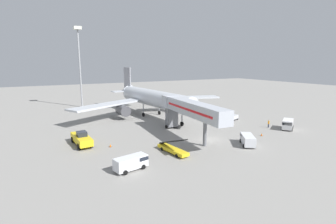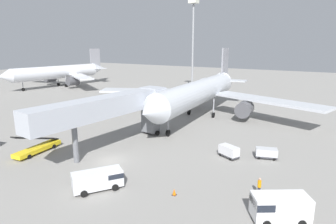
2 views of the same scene
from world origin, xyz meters
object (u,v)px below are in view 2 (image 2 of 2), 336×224
Objects in this scene: apron_light_mast at (193,30)px; safety_cone_alpha at (174,192)px; jet_bridge at (113,107)px; airplane_at_gate at (201,92)px; airplane_background at (60,73)px; service_van_rear_left at (99,179)px; baggage_cart_far_left at (229,151)px; safety_cone_bravo at (50,127)px; ground_crew_worker_foreground at (259,186)px; belt_loader_truck at (38,147)px; pushback_tug at (52,114)px; baggage_cart_near_left at (266,153)px; service_van_near_center at (279,206)px.

safety_cone_alpha is at bearing -64.49° from apron_light_mast.
safety_cone_alpha is (14.07, -7.00, -5.61)m from jet_bridge.
airplane_background is at bearing 167.39° from airplane_at_gate.
service_van_rear_left is 17.28m from baggage_cart_far_left.
apron_light_mast reaches higher than safety_cone_alpha.
safety_cone_bravo is (-18.79, -21.80, -4.81)m from airplane_at_gate.
airplane_at_gate is at bearing 49.25° from safety_cone_bravo.
airplane_at_gate reaches higher than ground_crew_worker_foreground.
belt_loader_truck is 11.80× the size of safety_cone_bravo.
ground_crew_worker_foreground is (5.95, -7.83, 0.12)m from baggage_cart_far_left.
safety_cone_alpha is at bearing 22.66° from service_van_rear_left.
apron_light_mast is at bearing 79.45° from pushback_tug.
baggage_cart_far_left is at bearing 127.21° from ground_crew_worker_foreground.
ground_crew_worker_foreground is at bearing -52.79° from baggage_cart_far_left.
belt_loader_truck is 21.75m from safety_cone_alpha.
baggage_cart_near_left is at bearing -42.59° from airplane_at_gate.
pushback_tug is at bearing 169.67° from ground_crew_worker_foreground.
safety_cone_alpha is at bearing -15.12° from safety_cone_bravo.
airplane_at_gate is at bearing 37.95° from pushback_tug.
pushback_tug is 45.58m from service_van_near_center.
safety_cone_bravo is at bearing 164.88° from safety_cone_alpha.
apron_light_mast is (-12.48, 48.66, 12.67)m from jet_bridge.
service_van_rear_left is 16.04m from ground_crew_worker_foreground.
belt_loader_truck is at bearing -179.83° from safety_cone_alpha.
airplane_background is (-60.90, 13.63, -0.14)m from airplane_at_gate.
airplane_background reaches higher than pushback_tug.
apron_light_mast is at bearing 94.93° from belt_loader_truck.
service_van_rear_left is 1.78× the size of baggage_cart_near_left.
safety_cone_bravo is (-31.49, -3.94, -0.56)m from baggage_cart_far_left.
baggage_cart_near_left reaches higher than safety_cone_bravo.
service_van_near_center is 14.03m from baggage_cart_near_left.
baggage_cart_near_left reaches higher than safety_cone_alpha.
airplane_background is at bearing 139.97° from pushback_tug.
baggage_cart_far_left is at bearing 28.03° from belt_loader_truck.
safety_cone_alpha is (7.17, 3.00, -0.80)m from service_van_rear_left.
apron_light_mast is at bearing 104.39° from jet_bridge.
apron_light_mast is (3.76, 47.47, 18.31)m from safety_cone_bravo.
safety_cone_bravo is at bearing -130.75° from airplane_at_gate.
safety_cone_bravo is 55.24m from airplane_background.
service_van_near_center is 0.13× the size of airplane_background.
service_van_near_center is (21.08, -29.01, -3.81)m from airplane_at_gate.
jet_bridge is 12.47× the size of ground_crew_worker_foreground.
service_van_rear_left reaches higher than safety_cone_alpha.
ground_crew_worker_foreground is (28.86, 4.37, 0.21)m from belt_loader_truck.
safety_cone_alpha is at bearing -174.08° from service_van_near_center.
baggage_cart_near_left is 0.07× the size of airplane_background.
ground_crew_worker_foreground is at bearing -10.33° from pushback_tug.
apron_light_mast reaches higher than belt_loader_truck.
safety_cone_bravo is at bearing -170.16° from baggage_cart_near_left.
airplane_at_gate is 74.02× the size of safety_cone_alpha.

